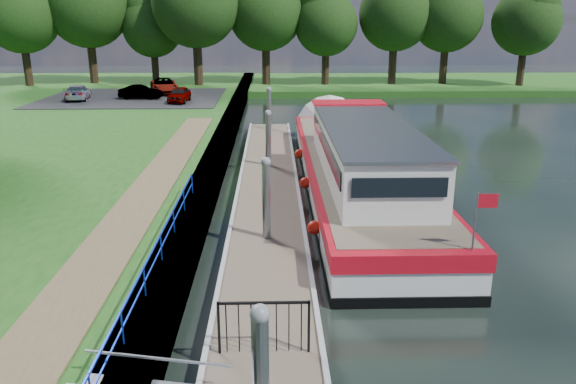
{
  "coord_description": "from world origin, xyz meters",
  "views": [
    {
      "loc": [
        0.21,
        -7.72,
        6.88
      ],
      "look_at": [
        0.7,
        9.98,
        1.4
      ],
      "focal_mm": 35.0,
      "sensor_mm": 36.0,
      "label": 1
    }
  ],
  "objects_px": {
    "barge": "(354,163)",
    "car_b": "(140,92)",
    "car_c": "(78,92)",
    "car_a": "(179,94)",
    "pontoon": "(268,199)",
    "car_d": "(164,86)"
  },
  "relations": [
    {
      "from": "barge",
      "to": "car_b",
      "type": "height_order",
      "value": "barge"
    },
    {
      "from": "barge",
      "to": "car_c",
      "type": "distance_m",
      "value": 28.52
    },
    {
      "from": "car_c",
      "to": "car_a",
      "type": "bearing_deg",
      "value": 159.77
    },
    {
      "from": "pontoon",
      "to": "car_b",
      "type": "bearing_deg",
      "value": 112.99
    },
    {
      "from": "car_a",
      "to": "car_c",
      "type": "height_order",
      "value": "car_a"
    },
    {
      "from": "car_a",
      "to": "car_c",
      "type": "xyz_separation_m",
      "value": [
        -8.11,
        1.53,
        -0.0
      ]
    },
    {
      "from": "car_b",
      "to": "car_d",
      "type": "distance_m",
      "value": 3.51
    },
    {
      "from": "barge",
      "to": "car_a",
      "type": "bearing_deg",
      "value": 117.4
    },
    {
      "from": "pontoon",
      "to": "car_d",
      "type": "height_order",
      "value": "car_d"
    },
    {
      "from": "pontoon",
      "to": "car_c",
      "type": "height_order",
      "value": "car_c"
    },
    {
      "from": "car_a",
      "to": "car_d",
      "type": "relative_size",
      "value": 0.74
    },
    {
      "from": "car_a",
      "to": "car_d",
      "type": "height_order",
      "value": "car_d"
    },
    {
      "from": "car_b",
      "to": "car_c",
      "type": "distance_m",
      "value": 4.78
    },
    {
      "from": "pontoon",
      "to": "car_d",
      "type": "distance_m",
      "value": 28.72
    },
    {
      "from": "barge",
      "to": "car_a",
      "type": "distance_m",
      "value": 22.68
    },
    {
      "from": "pontoon",
      "to": "car_d",
      "type": "xyz_separation_m",
      "value": [
        -8.92,
        27.27,
        1.28
      ]
    },
    {
      "from": "barge",
      "to": "car_c",
      "type": "height_order",
      "value": "barge"
    },
    {
      "from": "car_b",
      "to": "car_c",
      "type": "xyz_separation_m",
      "value": [
        -4.77,
        -0.3,
        0.03
      ]
    },
    {
      "from": "pontoon",
      "to": "car_c",
      "type": "distance_m",
      "value": 28.05
    },
    {
      "from": "pontoon",
      "to": "car_a",
      "type": "bearing_deg",
      "value": 107.15
    },
    {
      "from": "car_d",
      "to": "pontoon",
      "type": "bearing_deg",
      "value": -86.02
    },
    {
      "from": "barge",
      "to": "car_a",
      "type": "xyz_separation_m",
      "value": [
        -10.44,
        20.13,
        0.32
      ]
    }
  ]
}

